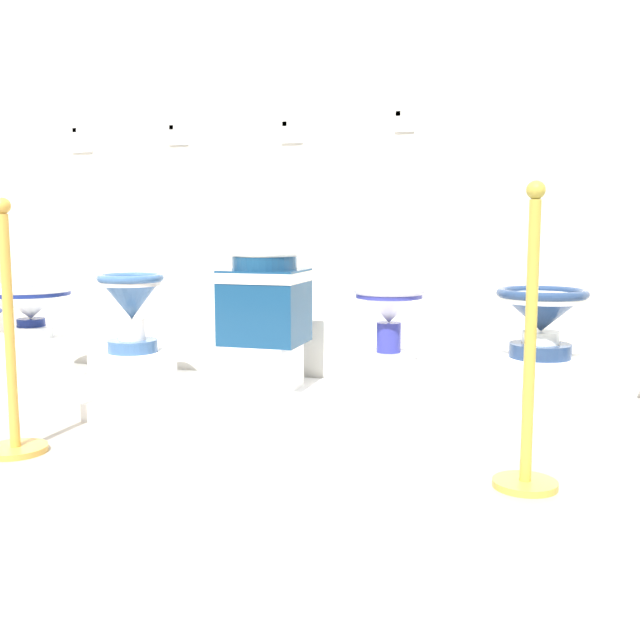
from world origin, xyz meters
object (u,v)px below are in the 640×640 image
plinth_block_pale_glazed (388,384)px  antique_toilet_pale_glazed (389,310)px  plinth_block_rightmost (266,367)px  plinth_block_leftmost (539,386)px  info_placard_second (178,134)px  plinth_block_tall_cobalt (33,360)px  antique_toilet_squat_floral (131,301)px  plinth_block_squat_floral (134,370)px  stanchion_post_near_left (12,377)px  info_placard_fourth (404,120)px  antique_toilet_rightmost (265,295)px  antique_toilet_leftmost (542,313)px  stanchion_post_near_right (529,387)px  antique_toilet_tall_cobalt (30,302)px  info_placard_first (81,138)px  info_placard_third (292,131)px

plinth_block_pale_glazed → antique_toilet_pale_glazed: (0.00, 0.00, 0.34)m
plinth_block_rightmost → antique_toilet_pale_glazed: 0.73m
plinth_block_leftmost → info_placard_second: (-1.93, 0.45, 1.18)m
plinth_block_pale_glazed → antique_toilet_pale_glazed: 0.34m
plinth_block_tall_cobalt → antique_toilet_pale_glazed: bearing=0.6°
antique_toilet_squat_floral → plinth_block_rightmost: antique_toilet_squat_floral is taller
plinth_block_squat_floral → stanchion_post_near_left: size_ratio=0.33×
plinth_block_pale_glazed → plinth_block_leftmost: 0.66m
plinth_block_rightmost → info_placard_fourth: info_placard_fourth is taller
plinth_block_squat_floral → antique_toilet_rightmost: antique_toilet_rightmost is taller
plinth_block_pale_glazed → antique_toilet_leftmost: 0.74m
antique_toilet_squat_floral → stanchion_post_near_right: size_ratio=0.37×
antique_toilet_rightmost → antique_toilet_pale_glazed: antique_toilet_rightmost is taller
antique_toilet_tall_cobalt → info_placard_fourth: (1.85, 0.51, 0.91)m
antique_toilet_tall_cobalt → plinth_block_squat_floral: antique_toilet_tall_cobalt is taller
plinth_block_leftmost → info_placard_second: 2.31m
antique_toilet_squat_floral → info_placard_second: bearing=88.7°
antique_toilet_pale_glazed → info_placard_first: 2.12m
antique_toilet_pale_glazed → stanchion_post_near_right: size_ratio=0.34×
plinth_block_rightmost → antique_toilet_leftmost: 1.34m
plinth_block_tall_cobalt → plinth_block_leftmost: size_ratio=0.76×
antique_toilet_rightmost → stanchion_post_near_right: bearing=-32.9°
plinth_block_rightmost → plinth_block_pale_glazed: size_ratio=0.91×
info_placard_second → stanchion_post_near_right: 2.46m
plinth_block_tall_cobalt → info_placard_fourth: size_ratio=2.63×
plinth_block_pale_glazed → stanchion_post_near_right: bearing=-48.0°
plinth_block_tall_cobalt → info_placard_third: 1.80m
antique_toilet_rightmost → info_placard_third: info_placard_third is taller
plinth_block_squat_floral → stanchion_post_near_right: bearing=-19.2°
plinth_block_tall_cobalt → plinth_block_pale_glazed: (1.88, 0.02, -0.02)m
antique_toilet_squat_floral → info_placard_third: bearing=38.0°
antique_toilet_tall_cobalt → antique_toilet_squat_floral: antique_toilet_squat_floral is taller
plinth_block_tall_cobalt → antique_toilet_rightmost: (1.24, 0.15, 0.36)m
antique_toilet_leftmost → info_placard_third: size_ratio=3.14×
plinth_block_squat_floral → info_placard_fourth: (1.25, 0.52, 1.24)m
antique_toilet_tall_cobalt → antique_toilet_squat_floral: bearing=-0.3°
plinth_block_squat_floral → plinth_block_leftmost: bearing=2.0°
antique_toilet_tall_cobalt → plinth_block_leftmost: (2.53, 0.06, -0.30)m
antique_toilet_squat_floral → plinth_block_leftmost: (1.94, 0.07, -0.32)m
plinth_block_pale_glazed → info_placard_first: (-1.88, 0.50, 1.20)m
antique_toilet_tall_cobalt → info_placard_second: bearing=40.5°
antique_toilet_leftmost → info_placard_third: (-1.28, 0.45, 0.85)m
info_placard_fourth → stanchion_post_near_left: (-1.30, -1.35, -1.10)m
info_placard_second → info_placard_third: 0.65m
antique_toilet_pale_glazed → info_placard_third: size_ratio=2.86×
plinth_block_pale_glazed → stanchion_post_near_left: 1.59m
plinth_block_pale_glazed → antique_toilet_tall_cobalt: bearing=-179.4°
antique_toilet_pale_glazed → stanchion_post_near_left: size_ratio=0.35×
info_placard_fourth → stanchion_post_near_left: 2.17m
plinth_block_leftmost → info_placard_third: (-1.28, 0.45, 1.17)m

